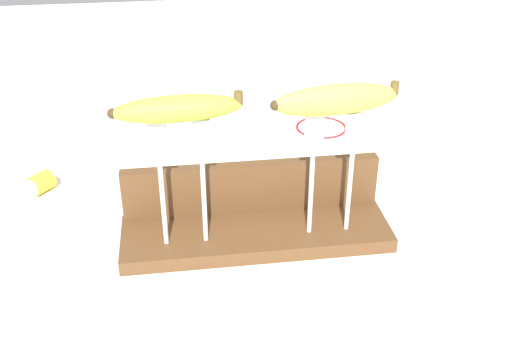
{
  "coord_description": "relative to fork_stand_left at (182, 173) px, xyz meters",
  "views": [
    {
      "loc": [
        -0.11,
        -0.77,
        0.56
      ],
      "look_at": [
        0.0,
        0.0,
        0.12
      ],
      "focal_mm": 43.42,
      "sensor_mm": 36.0,
      "label": 1
    }
  ],
  "objects": [
    {
      "name": "board_backstop",
      "position": [
        0.11,
        0.07,
        -0.07
      ],
      "size": [
        0.4,
        0.02,
        0.08
      ],
      "primitive_type": "cube",
      "color": "brown",
      "rests_on": "wooden_board"
    },
    {
      "name": "fork_stand_left",
      "position": [
        0.0,
        0.0,
        0.0
      ],
      "size": [
        0.08,
        0.01,
        0.19
      ],
      "color": "silver",
      "rests_on": "wooden_board"
    },
    {
      "name": "banana_raised_right",
      "position": [
        0.21,
        -0.0,
        0.1
      ],
      "size": [
        0.18,
        0.05,
        0.04
      ],
      "color": "#DBD147",
      "rests_on": "fork_stand_right"
    },
    {
      "name": "ground_plane",
      "position": [
        0.11,
        0.02,
        -0.14
      ],
      "size": [
        3.0,
        3.0,
        0.0
      ],
      "primitive_type": "plane",
      "color": "white"
    },
    {
      "name": "wooden_board",
      "position": [
        0.11,
        0.02,
        -0.13
      ],
      "size": [
        0.41,
        0.12,
        0.02
      ],
      "primitive_type": "cube",
      "color": "brown",
      "rests_on": "ground"
    },
    {
      "name": "banana_chunk_far",
      "position": [
        -0.24,
        0.21,
        -0.12
      ],
      "size": [
        0.05,
        0.05,
        0.03
      ],
      "color": "yellow",
      "rests_on": "ground"
    },
    {
      "name": "wire_coil",
      "position": [
        0.3,
        0.4,
        -0.14
      ],
      "size": [
        0.11,
        0.11,
        0.01
      ],
      "primitive_type": "torus",
      "color": "red",
      "rests_on": "ground"
    },
    {
      "name": "fork_stand_right",
      "position": [
        0.21,
        0.0,
        -0.0
      ],
      "size": [
        0.08,
        0.01,
        0.19
      ],
      "color": "silver",
      "rests_on": "wooden_board"
    },
    {
      "name": "banana_raised_left",
      "position": [
        -0.0,
        -0.0,
        0.1
      ],
      "size": [
        0.18,
        0.05,
        0.04
      ],
      "color": "#B2C138",
      "rests_on": "fork_stand_left"
    }
  ]
}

